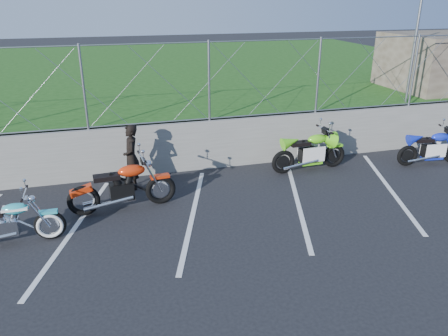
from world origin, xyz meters
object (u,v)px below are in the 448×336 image
object	(u,v)px
sportbike_green	(310,153)
sportbike_blue	(432,149)
naked_orange	(124,188)
person_standing	(132,157)
cruiser_turquoise	(9,225)

from	to	relation	value
sportbike_green	sportbike_blue	xyz separation A→B (m)	(3.36, -0.52, -0.04)
naked_orange	sportbike_green	world-z (taller)	naked_orange
sportbike_green	sportbike_blue	bearing A→B (deg)	-11.31
person_standing	sportbike_green	bearing A→B (deg)	88.50
cruiser_turquoise	sportbike_blue	world-z (taller)	sportbike_blue
naked_orange	person_standing	xyz separation A→B (m)	(0.26, 1.08, 0.29)
naked_orange	person_standing	size ratio (longest dim) A/B	1.47
naked_orange	sportbike_blue	xyz separation A→B (m)	(8.19, 0.47, -0.05)
cruiser_turquoise	sportbike_green	distance (m)	7.20
cruiser_turquoise	sportbike_green	xyz separation A→B (m)	(6.95, 1.87, 0.07)
sportbike_blue	person_standing	distance (m)	7.96
naked_orange	sportbike_green	bearing A→B (deg)	7.25
cruiser_turquoise	naked_orange	bearing A→B (deg)	22.96
sportbike_green	person_standing	world-z (taller)	person_standing
naked_orange	sportbike_green	size ratio (longest dim) A/B	1.08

